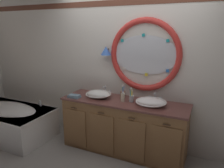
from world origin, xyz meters
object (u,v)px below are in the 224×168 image
object	(u,v)px
sink_basin_left	(98,94)
folded_hand_towel	(74,96)
soap_dispenser	(123,97)
toothbrush_holder_right	(131,98)
bathtub	(9,119)
sink_basin_right	(151,102)
toothbrush_holder_left	(123,94)

from	to	relation	value
sink_basin_left	folded_hand_towel	size ratio (longest dim) A/B	2.10
sink_basin_left	soap_dispenser	xyz separation A→B (m)	(0.43, -0.00, 0.01)
toothbrush_holder_right	sink_basin_left	bearing A→B (deg)	-176.29
sink_basin_left	soap_dispenser	distance (m)	0.43
bathtub	toothbrush_holder_right	distance (m)	2.35
folded_hand_towel	sink_basin_right	bearing A→B (deg)	7.63
bathtub	sink_basin_left	world-z (taller)	sink_basin_left
folded_hand_towel	soap_dispenser	bearing A→B (deg)	11.45
bathtub	soap_dispenser	distance (m)	2.22
bathtub	folded_hand_towel	size ratio (longest dim) A/B	8.21
toothbrush_holder_left	toothbrush_holder_right	size ratio (longest dim) A/B	1.00
toothbrush_holder_right	soap_dispenser	bearing A→B (deg)	-161.87
bathtub	toothbrush_holder_left	size ratio (longest dim) A/B	7.25
toothbrush_holder_left	soap_dispenser	world-z (taller)	toothbrush_holder_left
toothbrush_holder_right	bathtub	bearing A→B (deg)	-168.91
bathtub	soap_dispenser	bearing A→B (deg)	10.66
toothbrush_holder_left	folded_hand_towel	bearing A→B (deg)	-154.79
sink_basin_right	bathtub	bearing A→B (deg)	-171.04
toothbrush_holder_right	sink_basin_right	bearing A→B (deg)	-6.50
sink_basin_right	toothbrush_holder_left	distance (m)	0.54
sink_basin_right	toothbrush_holder_right	distance (m)	0.32
toothbrush_holder_right	folded_hand_towel	distance (m)	0.93
toothbrush_holder_left	toothbrush_holder_right	xyz separation A→B (m)	(0.20, -0.14, 0.00)
toothbrush_holder_left	folded_hand_towel	world-z (taller)	toothbrush_holder_left
sink_basin_left	sink_basin_right	xyz separation A→B (m)	(0.87, 0.00, -0.00)
folded_hand_towel	bathtub	bearing A→B (deg)	-169.81
sink_basin_right	folded_hand_towel	distance (m)	1.24
sink_basin_left	toothbrush_holder_left	bearing A→B (deg)	25.86
sink_basin_right	toothbrush_holder_left	world-z (taller)	toothbrush_holder_left
toothbrush_holder_left	soap_dispenser	size ratio (longest dim) A/B	1.42
sink_basin_left	toothbrush_holder_right	bearing A→B (deg)	3.71
sink_basin_left	toothbrush_holder_left	size ratio (longest dim) A/B	1.85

